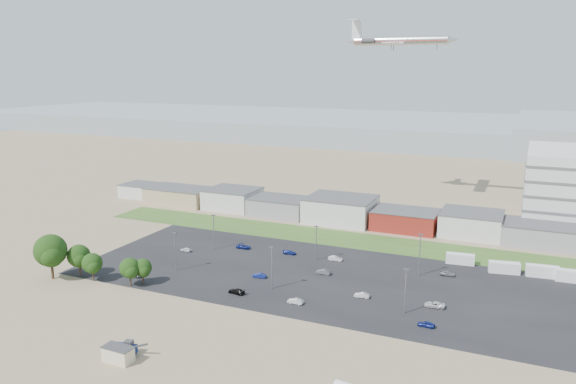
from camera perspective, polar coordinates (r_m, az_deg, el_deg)
The scene contains 36 objects.
ground at distance 125.79m, azimuth -2.53°, elevation -11.13°, with size 700.00×700.00×0.00m, color #947A5E.
parking_lot at distance 140.92m, azimuth 2.96°, elevation -8.48°, with size 120.00×50.00×0.01m, color black.
grass_strip at distance 171.04m, azimuth 5.23°, elevation -4.70°, with size 160.00×16.00×0.02m, color #3A5620.
hills_backdrop at distance 420.82m, azimuth 22.19°, elevation 5.29°, with size 700.00×200.00×9.00m, color gray, non-canonical shape.
building_row at distance 192.79m, azimuth 2.27°, elevation -1.45°, with size 170.00×20.00×8.00m, color silver, non-canonical shape.
portable_shed at distance 106.43m, azimuth -16.87°, elevation -15.49°, with size 5.53×2.87×2.79m, color beige, non-canonical shape.
telehandler at distance 108.49m, azimuth -16.20°, elevation -14.90°, with size 6.52×2.17×2.72m, color navy, non-canonical shape.
box_trailer_a at distance 155.13m, azimuth 17.10°, elevation -6.51°, with size 7.22×2.26×2.71m, color silver, non-canonical shape.
box_trailer_b at distance 152.09m, azimuth 21.11°, elevation -7.18°, with size 7.46×2.33×2.80m, color silver, non-canonical shape.
box_trailer_c at distance 152.92m, azimuth 24.43°, elevation -7.35°, with size 7.63×2.39×2.86m, color silver, non-canonical shape.
box_trailer_d at distance 152.62m, azimuth 26.94°, elevation -7.63°, with size 7.60×2.38×2.85m, color silver, non-canonical shape.
tree_far_left at distance 148.36m, azimuth -22.96°, elevation -5.82°, with size 8.43×8.43×12.64m, color black, non-canonical shape.
tree_left at distance 148.46m, azimuth -20.46°, elevation -6.33°, with size 6.02×6.02×9.03m, color black, non-canonical shape.
tree_mid at distance 144.08m, azimuth -19.26°, elevation -7.05°, with size 5.25×5.25×7.88m, color black, non-canonical shape.
tree_right at distance 138.46m, azimuth -15.78°, elevation -7.64°, with size 5.13×5.13×7.70m, color black, non-canonical shape.
tree_near at distance 138.94m, azimuth -14.55°, elevation -7.65°, with size 4.68×4.68×7.03m, color black, non-canonical shape.
lightpole_front_l at distance 145.44m, azimuth -11.38°, elevation -5.97°, with size 1.17×0.49×9.93m, color slate, non-canonical shape.
lightpole_front_m at distance 131.20m, azimuth -1.65°, elevation -7.72°, with size 1.19×0.50×10.15m, color slate, non-canonical shape.
lightpole_front_r at distance 121.07m, azimuth 11.83°, elevation -9.84°, with size 1.16×0.48×9.83m, color slate, non-canonical shape.
lightpole_back_l at distance 160.63m, azimuth -7.54°, elevation -4.04°, with size 1.17×0.49×9.98m, color slate, non-canonical shape.
lightpole_back_m at distance 150.36m, azimuth 2.88°, elevation -5.21°, with size 1.11×0.46×9.44m, color slate, non-canonical shape.
lightpole_back_r at distance 142.86m, azimuth 13.23°, elevation -6.24°, with size 1.25×0.52×10.66m, color slate, non-canonical shape.
airliner at distance 213.93m, azimuth 11.34°, elevation 14.84°, with size 41.29×28.15×12.20m, color silver, non-canonical shape.
parked_car_0 at distance 127.02m, azimuth 14.66°, elevation -11.01°, with size 2.01×4.35×1.21m, color silver.
parked_car_1 at distance 128.98m, azimuth 7.51°, elevation -10.34°, with size 1.20×3.45×1.14m, color silver.
parked_car_2 at distance 117.83m, azimuth 13.86°, elevation -12.90°, with size 1.37×3.41×1.16m, color navy.
parked_car_3 at distance 130.47m, azimuth -5.25°, elevation -10.00°, with size 1.67×4.11×1.19m, color black.
parked_car_4 at distance 139.38m, azimuth -2.93°, elevation -8.47°, with size 1.20×3.44×1.13m, color navy.
parked_car_5 at distance 160.86m, azimuth -10.35°, elevation -5.77°, with size 1.30×3.24×1.10m, color silver.
parked_car_6 at distance 156.00m, azimuth 0.17°, elevation -6.15°, with size 1.53×3.76×1.09m, color navy.
parked_car_7 at distance 141.70m, azimuth 3.60°, elevation -8.10°, with size 1.31×3.76×1.24m, color #595B5E.
parked_car_8 at distance 145.82m, azimuth 15.91°, elevation -7.97°, with size 1.47×3.66×1.25m, color #A5A5AA.
parked_car_9 at distance 161.29m, azimuth -4.54°, elevation -5.54°, with size 1.93×4.18×1.16m, color navy.
parked_car_10 at distance 144.73m, azimuth -15.25°, elevation -8.11°, with size 1.59×3.92×1.14m, color #595B5E.
parked_car_11 at distance 151.49m, azimuth 4.83°, elevation -6.74°, with size 1.31×3.75×1.24m, color silver.
parked_car_13 at distance 124.82m, azimuth 0.75°, elevation -11.02°, with size 1.23×3.53×1.16m, color silver.
Camera 1 is at (51.47, -103.17, 50.30)m, focal length 35.00 mm.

